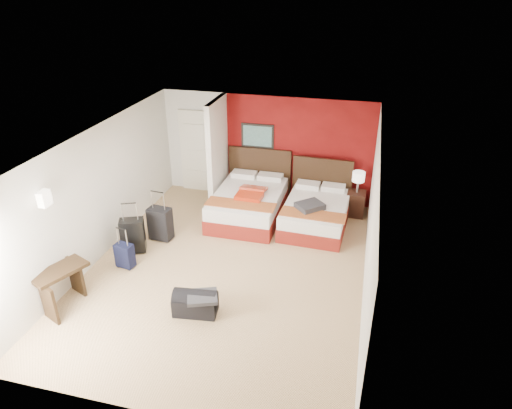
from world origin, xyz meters
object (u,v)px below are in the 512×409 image
(bed_left, at_px, (248,205))
(bed_right, at_px, (315,215))
(nightstand, at_px, (356,204))
(suitcase_navy, at_px, (125,257))
(suitcase_black, at_px, (133,237))
(duffel_bag, at_px, (195,304))
(table_lamp, at_px, (358,182))
(suitcase_charcoal, at_px, (160,225))
(red_suitcase_open, at_px, (251,193))
(desk, at_px, (63,288))

(bed_left, xyz_separation_m, bed_right, (1.52, -0.04, -0.03))
(nightstand, height_order, suitcase_navy, nightstand)
(nightstand, relative_size, suitcase_black, 0.84)
(suitcase_navy, bearing_deg, duffel_bag, -18.04)
(table_lamp, relative_size, suitcase_charcoal, 0.72)
(bed_right, distance_m, red_suitcase_open, 1.47)
(desk, bearing_deg, suitcase_charcoal, 98.17)
(suitcase_black, bearing_deg, duffel_bag, -60.64)
(bed_left, bearing_deg, table_lamp, 17.10)
(red_suitcase_open, bearing_deg, table_lamp, 21.83)
(red_suitcase_open, relative_size, suitcase_navy, 1.69)
(red_suitcase_open, bearing_deg, duffel_bag, -89.55)
(nightstand, distance_m, table_lamp, 0.53)
(bed_left, height_order, table_lamp, table_lamp)
(table_lamp, distance_m, suitcase_black, 4.94)
(suitcase_black, bearing_deg, bed_right, 6.91)
(table_lamp, height_order, duffel_bag, table_lamp)
(bed_left, bearing_deg, suitcase_black, -132.99)
(bed_right, distance_m, desk, 5.19)
(table_lamp, bearing_deg, duffel_bag, -119.78)
(duffel_bag, bearing_deg, suitcase_black, 135.21)
(nightstand, xyz_separation_m, duffel_bag, (-2.32, -4.06, -0.11))
(bed_right, height_order, red_suitcase_open, red_suitcase_open)
(red_suitcase_open, distance_m, suitcase_black, 2.68)
(nightstand, xyz_separation_m, table_lamp, (0.00, 0.00, 0.53))
(bed_right, xyz_separation_m, suitcase_black, (-3.34, -1.90, 0.06))
(bed_left, xyz_separation_m, suitcase_charcoal, (-1.50, -1.36, 0.03))
(nightstand, height_order, desk, desk)
(bed_left, distance_m, suitcase_black, 2.66)
(bed_left, relative_size, red_suitcase_open, 2.65)
(bed_left, relative_size, duffel_bag, 2.96)
(bed_left, distance_m, bed_right, 1.52)
(bed_left, relative_size, suitcase_charcoal, 3.05)
(nightstand, height_order, table_lamp, table_lamp)
(nightstand, height_order, duffel_bag, nightstand)
(bed_left, height_order, suitcase_black, suitcase_black)
(table_lamp, height_order, suitcase_black, table_lamp)
(nightstand, xyz_separation_m, desk, (-4.48, -4.42, 0.08))
(table_lamp, relative_size, suitcase_navy, 1.06)
(duffel_bag, bearing_deg, desk, -177.41)
(red_suitcase_open, height_order, suitcase_navy, red_suitcase_open)
(nightstand, relative_size, suitcase_charcoal, 0.84)
(suitcase_charcoal, bearing_deg, duffel_bag, -46.89)
(table_lamp, bearing_deg, bed_right, -137.83)
(bed_right, bearing_deg, suitcase_black, -147.80)
(bed_left, bearing_deg, desk, -119.65)
(bed_left, height_order, suitcase_charcoal, suitcase_charcoal)
(suitcase_navy, bearing_deg, bed_left, 64.32)
(red_suitcase_open, relative_size, nightstand, 1.37)
(red_suitcase_open, relative_size, suitcase_charcoal, 1.15)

